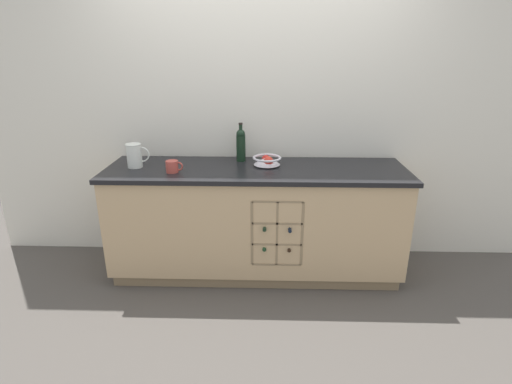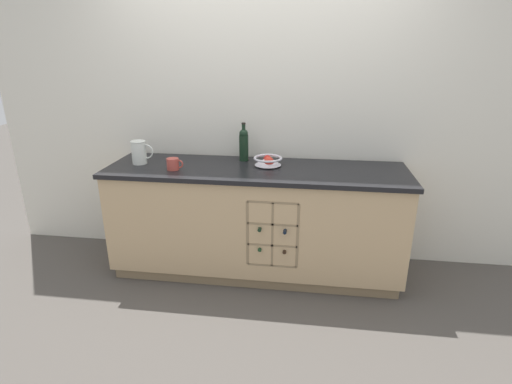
% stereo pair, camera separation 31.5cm
% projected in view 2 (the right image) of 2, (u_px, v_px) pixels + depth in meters
% --- Properties ---
extents(ground_plane, '(14.00, 14.00, 0.00)m').
position_uv_depth(ground_plane, '(256.00, 269.00, 3.39)').
color(ground_plane, '#4C4742').
extents(back_wall, '(4.69, 0.06, 2.55)m').
position_uv_depth(back_wall, '(262.00, 111.00, 3.31)').
color(back_wall, silver).
rests_on(back_wall, ground_plane).
extents(kitchen_island, '(2.33, 0.69, 0.89)m').
position_uv_depth(kitchen_island, '(256.00, 220.00, 3.23)').
color(kitchen_island, '#8B7354').
rests_on(kitchen_island, ground_plane).
extents(fruit_bowl, '(0.23, 0.23, 0.08)m').
position_uv_depth(fruit_bowl, '(268.00, 160.00, 3.12)').
color(fruit_bowl, silver).
rests_on(fruit_bowl, kitchen_island).
extents(white_pitcher, '(0.18, 0.12, 0.19)m').
position_uv_depth(white_pitcher, '(139.00, 152.00, 3.17)').
color(white_pitcher, silver).
rests_on(white_pitcher, kitchen_island).
extents(ceramic_mug, '(0.13, 0.09, 0.09)m').
position_uv_depth(ceramic_mug, '(173.00, 164.00, 3.03)').
color(ceramic_mug, '#B7473D').
rests_on(ceramic_mug, kitchen_island).
extents(standing_wine_bottle, '(0.08, 0.08, 0.31)m').
position_uv_depth(standing_wine_bottle, '(244.00, 144.00, 3.25)').
color(standing_wine_bottle, black).
rests_on(standing_wine_bottle, kitchen_island).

